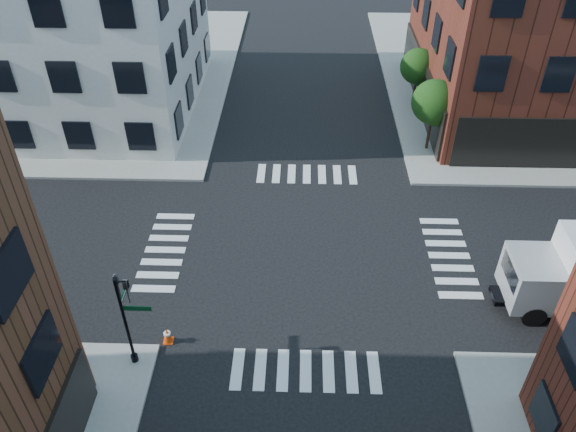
{
  "coord_description": "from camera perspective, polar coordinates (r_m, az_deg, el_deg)",
  "views": [
    {
      "loc": [
        -0.29,
        -20.73,
        18.39
      ],
      "look_at": [
        -0.9,
        -0.29,
        2.5
      ],
      "focal_mm": 35.0,
      "sensor_mm": 36.0,
      "label": 1
    }
  ],
  "objects": [
    {
      "name": "tree_near",
      "position": [
        35.17,
        14.7,
        10.92
      ],
      "size": [
        2.69,
        2.69,
        4.49
      ],
      "color": "black",
      "rests_on": "ground"
    },
    {
      "name": "signal_pole",
      "position": [
        21.92,
        -16.14,
        -9.27
      ],
      "size": [
        1.29,
        1.24,
        4.6
      ],
      "color": "black",
      "rests_on": "ground"
    },
    {
      "name": "traffic_cone",
      "position": [
        24.09,
        -12.15,
        -11.78
      ],
      "size": [
        0.43,
        0.43,
        0.75
      ],
      "rotation": [
        0.0,
        0.0,
        0.05
      ],
      "color": "#DE4209",
      "rests_on": "ground"
    },
    {
      "name": "sidewalk_nw",
      "position": [
        50.06,
        -23.54,
        13.29
      ],
      "size": [
        30.0,
        30.0,
        0.15
      ],
      "primitive_type": "cube",
      "color": "gray",
      "rests_on": "ground"
    },
    {
      "name": "tree_far",
      "position": [
        40.62,
        13.13,
        14.42
      ],
      "size": [
        2.43,
        2.43,
        4.07
      ],
      "color": "black",
      "rests_on": "ground"
    },
    {
      "name": "ground",
      "position": [
        27.72,
        1.87,
        -3.75
      ],
      "size": [
        120.0,
        120.0,
        0.0
      ],
      "primitive_type": "plane",
      "color": "black",
      "rests_on": "ground"
    },
    {
      "name": "building_nw",
      "position": [
        43.19,
        -25.25,
        17.08
      ],
      "size": [
        22.0,
        16.0,
        11.0
      ],
      "primitive_type": "cube",
      "color": "silver",
      "rests_on": "ground"
    }
  ]
}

